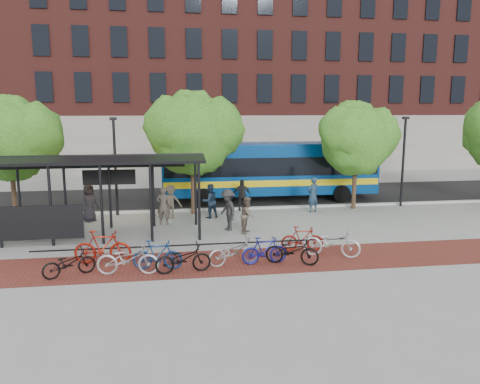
{
  "coord_description": "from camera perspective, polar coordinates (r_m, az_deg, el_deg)",
  "views": [
    {
      "loc": [
        -4.17,
        -21.29,
        5.51
      ],
      "look_at": [
        -0.88,
        0.6,
        1.6
      ],
      "focal_mm": 35.0,
      "sensor_mm": 36.0,
      "label": 1
    }
  ],
  "objects": [
    {
      "name": "bike_4",
      "position": [
        16.2,
        -6.95,
        -8.06
      ],
      "size": [
        1.98,
        0.9,
        1.0
      ],
      "primitive_type": "imported",
      "rotation": [
        0.0,
        0.0,
        1.7
      ],
      "color": "black",
      "rests_on": "ground"
    },
    {
      "name": "bike_2",
      "position": [
        16.36,
        -13.51,
        -7.92
      ],
      "size": [
        2.16,
        0.94,
        1.1
      ],
      "primitive_type": "imported",
      "rotation": [
        0.0,
        0.0,
        1.47
      ],
      "color": "#A3A3A6",
      "rests_on": "ground"
    },
    {
      "name": "ground",
      "position": [
        22.38,
        2.47,
        -4.24
      ],
      "size": [
        160.0,
        160.0,
        0.0
      ],
      "primitive_type": "plane",
      "color": "#9E9E99",
      "rests_on": "ground"
    },
    {
      "name": "bike_1",
      "position": [
        17.68,
        -16.4,
        -6.47
      ],
      "size": [
        2.1,
        0.78,
        1.24
      ],
      "primitive_type": "imported",
      "rotation": [
        0.0,
        0.0,
        1.47
      ],
      "color": "maroon",
      "rests_on": "ground"
    },
    {
      "name": "pedestrian_3",
      "position": [
        24.07,
        -8.44,
        -1.2
      ],
      "size": [
        1.19,
        0.76,
        1.74
      ],
      "primitive_type": "imported",
      "rotation": [
        0.0,
        0.0,
        0.1
      ],
      "color": "#4F483B",
      "rests_on": "ground"
    },
    {
      "name": "bike_3",
      "position": [
        16.65,
        -10.03,
        -7.57
      ],
      "size": [
        1.79,
        0.74,
        1.05
      ],
      "primitive_type": "imported",
      "rotation": [
        0.0,
        0.0,
        1.42
      ],
      "color": "navy",
      "rests_on": "ground"
    },
    {
      "name": "pedestrian_2",
      "position": [
        24.02,
        -3.7,
        -1.1
      ],
      "size": [
        1.05,
        0.96,
        1.77
      ],
      "primitive_type": "imported",
      "rotation": [
        0.0,
        0.0,
        3.55
      ],
      "color": "#1B2C40",
      "rests_on": "ground"
    },
    {
      "name": "pedestrian_0",
      "position": [
        24.4,
        -17.92,
        -1.28
      ],
      "size": [
        1.07,
        1.06,
        1.87
      ],
      "primitive_type": "imported",
      "rotation": [
        0.0,
        0.0,
        0.77
      ],
      "color": "black",
      "rests_on": "ground"
    },
    {
      "name": "bike_7",
      "position": [
        17.0,
        3.0,
        -7.12
      ],
      "size": [
        1.71,
        0.62,
        1.01
      ],
      "primitive_type": "imported",
      "rotation": [
        0.0,
        0.0,
        1.66
      ],
      "color": "navy",
      "rests_on": "ground"
    },
    {
      "name": "tree_a",
      "position": [
        25.86,
        -26.11,
        6.19
      ],
      "size": [
        4.9,
        4.0,
        6.18
      ],
      "color": "#382619",
      "rests_on": "ground"
    },
    {
      "name": "pedestrian_4",
      "position": [
        25.81,
        0.21,
        -0.35
      ],
      "size": [
        1.07,
        0.59,
        1.73
      ],
      "primitive_type": "imported",
      "rotation": [
        0.0,
        0.0,
        6.11
      ],
      "color": "black",
      "rests_on": "ground"
    },
    {
      "name": "brick_strip",
      "position": [
        17.33,
        -0.92,
        -8.51
      ],
      "size": [
        24.0,
        3.0,
        0.01
      ],
      "primitive_type": "cube",
      "color": "maroon",
      "rests_on": "ground"
    },
    {
      "name": "building_tower",
      "position": [
        63.14,
        -20.28,
        18.07
      ],
      "size": [
        22.0,
        22.0,
        30.0
      ],
      "primitive_type": "cube",
      "color": "#7A664C",
      "rests_on": "ground"
    },
    {
      "name": "bike_8",
      "position": [
        17.04,
        6.36,
        -7.12
      ],
      "size": [
        2.04,
        1.33,
        1.01
      ],
      "primitive_type": "imported",
      "rotation": [
        0.0,
        0.0,
        1.2
      ],
      "color": "black",
      "rests_on": "ground"
    },
    {
      "name": "curb",
      "position": [
        26.2,
        0.8,
        -1.99
      ],
      "size": [
        160.0,
        0.25,
        0.12
      ],
      "primitive_type": "cube",
      "color": "#B7B7B2",
      "rests_on": "ground"
    },
    {
      "name": "pedestrian_1",
      "position": [
        22.88,
        -9.31,
        -1.67
      ],
      "size": [
        0.75,
        0.58,
        1.86
      ],
      "primitive_type": "imported",
      "rotation": [
        0.0,
        0.0,
        2.93
      ],
      "color": "#443D36",
      "rests_on": "ground"
    },
    {
      "name": "bike_6",
      "position": [
        16.86,
        -0.73,
        -7.21
      ],
      "size": [
        2.07,
        1.16,
        1.03
      ],
      "primitive_type": "imported",
      "rotation": [
        0.0,
        0.0,
        1.83
      ],
      "color": "gray",
      "rests_on": "ground"
    },
    {
      "name": "tree_c",
      "position": [
        26.73,
        14.13,
        6.59
      ],
      "size": [
        4.66,
        3.8,
        5.92
      ],
      "color": "#382619",
      "rests_on": "ground"
    },
    {
      "name": "pedestrian_7",
      "position": [
        25.62,
        8.88,
        -0.34
      ],
      "size": [
        0.83,
        0.72,
        1.92
      ],
      "primitive_type": "imported",
      "rotation": [
        0.0,
        0.0,
        3.61
      ],
      "color": "#21374D",
      "rests_on": "ground"
    },
    {
      "name": "building_brick",
      "position": [
        49.57,
        8.4,
        15.11
      ],
      "size": [
        55.0,
        14.0,
        20.0
      ],
      "primitive_type": "cube",
      "color": "maroon",
      "rests_on": "ground"
    },
    {
      "name": "bike_0",
      "position": [
        16.77,
        -20.13,
        -8.14
      ],
      "size": [
        1.84,
        1.28,
        0.92
      ],
      "primitive_type": "imported",
      "rotation": [
        0.0,
        0.0,
        2.0
      ],
      "color": "black",
      "rests_on": "ground"
    },
    {
      "name": "pedestrian_8",
      "position": [
        21.11,
        0.93,
        -2.8
      ],
      "size": [
        0.9,
        0.99,
        1.66
      ],
      "primitive_type": "imported",
      "rotation": [
        0.0,
        0.0,
        1.15
      ],
      "color": "brown",
      "rests_on": "ground"
    },
    {
      "name": "bike_10",
      "position": [
        18.1,
        11.12,
        -6.03
      ],
      "size": [
        2.27,
        1.55,
        1.13
      ],
      "primitive_type": "imported",
      "rotation": [
        0.0,
        0.0,
        1.16
      ],
      "color": "#BAB9BC",
      "rests_on": "ground"
    },
    {
      "name": "bike_9",
      "position": [
        18.64,
        7.59,
        -5.67
      ],
      "size": [
        1.71,
        0.74,
        1.0
      ],
      "primitive_type": "imported",
      "rotation": [
        0.0,
        0.0,
        1.41
      ],
      "color": "maroon",
      "rests_on": "ground"
    },
    {
      "name": "asphalt_street",
      "position": [
        30.09,
        -0.43,
        -0.52
      ],
      "size": [
        160.0,
        8.0,
        0.01
      ],
      "primitive_type": "cube",
      "color": "black",
      "rests_on": "ground"
    },
    {
      "name": "pedestrian_9",
      "position": [
        21.51,
        -1.5,
        -2.2
      ],
      "size": [
        1.05,
        1.39,
        1.92
      ],
      "primitive_type": "imported",
      "rotation": [
        0.0,
        0.0,
        5.01
      ],
      "color": "#292929",
      "rests_on": "ground"
    },
    {
      "name": "bike_rack_rail",
      "position": [
        18.07,
        -5.43,
        -7.78
      ],
      "size": [
        12.0,
        0.05,
        0.95
      ],
      "primitive_type": "cube",
      "color": "black",
      "rests_on": "ground"
    },
    {
      "name": "lamp_post_right",
      "position": [
        28.29,
        19.29,
        3.85
      ],
      "size": [
        0.35,
        0.2,
        5.12
      ],
      "color": "black",
      "rests_on": "ground"
    },
    {
      "name": "tree_b",
      "position": [
        24.69,
        -5.65,
        7.53
      ],
      "size": [
        5.15,
        4.2,
        6.47
      ],
      "color": "#382619",
      "rests_on": "ground"
    },
    {
      "name": "lamp_post_left",
      "position": [
        25.2,
        -14.96,
        3.38
      ],
      "size": [
        0.35,
        0.2,
        5.12
      ],
      "color": "black",
      "rests_on": "ground"
    },
    {
      "name": "bus",
      "position": [
        28.69,
        3.6,
        3.0
      ],
      "size": [
        13.0,
        3.17,
        3.51
      ],
      "rotation": [
        0.0,
        0.0,
        -0.01
      ],
      "color": "navy",
      "rests_on": "ground"
    },
    {
      "name": "bus_shelter",
      "position": [
        21.33,
        -19.21,
        2.7
      ],
      "size": [
        10.6,
        3.07,
        3.6
      ],
      "color": "black",
      "rests_on": "ground"
    }
  ]
}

